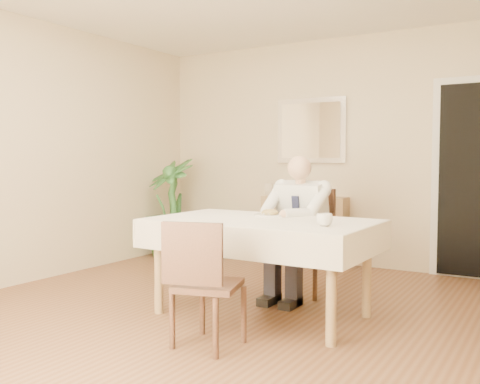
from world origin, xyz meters
The scene contains 16 objects.
room centered at (0.00, 0.00, 1.30)m, with size 5.00×5.02×2.60m.
mirror centered at (-0.30, 2.47, 1.55)m, with size 0.86×0.04×0.76m.
dining_table centered at (0.26, 0.24, 0.67)m, with size 1.73×1.04×0.75m.
chair_far centered at (0.26, 1.12, 0.54)m, with size 0.49×0.49×0.95m.
chair_near centered at (0.29, -0.61, 0.46)m, with size 0.49×0.50×0.83m.
seated_man centered at (0.26, 0.83, 0.69)m, with size 0.48×0.72×1.24m.
plate centered at (0.21, 0.47, 0.76)m, with size 0.26×0.26×0.02m, color white.
food centered at (0.21, 0.47, 0.78)m, with size 0.14×0.14×0.06m, color olive.
knife centered at (0.25, 0.41, 0.78)m, with size 0.01×0.01×0.13m, color silver.
fork centered at (0.17, 0.41, 0.78)m, with size 0.01×0.01×0.13m, color silver.
coffee_mug centered at (0.84, 0.09, 0.80)m, with size 0.11×0.11×0.09m, color white.
sideboard centered at (-0.30, 2.32, 0.39)m, with size 0.98×0.33×0.78m, color olive.
photo_frame_left centered at (-0.79, 2.34, 0.85)m, with size 0.10×0.02×0.14m, color silver.
photo_frame_center centered at (-0.49, 2.35, 0.85)m, with size 0.10×0.02×0.14m, color silver.
photo_frame_right centered at (-0.20, 2.34, 0.85)m, with size 0.10×0.02×0.14m, color silver.
potted_palm centered at (-1.95, 1.91, 0.61)m, with size 0.68×0.68×1.22m, color #275322.
Camera 1 is at (2.23, -3.36, 1.22)m, focal length 40.00 mm.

